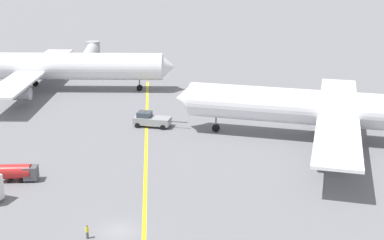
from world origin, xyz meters
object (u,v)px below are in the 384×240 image
object	(u,v)px
airliner_at_gate_left	(43,67)
gse_fuel_bowser_stubby	(20,172)
airliner_being_pushed	(327,109)
jet_bridge	(91,52)
ground_crew_ramp_agent_by_cones	(87,232)
pushback_tug	(151,120)

from	to	relation	value
airliner_at_gate_left	gse_fuel_bowser_stubby	size ratio (longest dim) A/B	11.44
airliner_being_pushed	jet_bridge	distance (m)	73.96
ground_crew_ramp_agent_by_cones	airliner_at_gate_left	bearing A→B (deg)	102.74
gse_fuel_bowser_stubby	airliner_at_gate_left	bearing A→B (deg)	95.17
airliner_being_pushed	gse_fuel_bowser_stubby	world-z (taller)	airliner_being_pushed
airliner_at_gate_left	gse_fuel_bowser_stubby	world-z (taller)	airliner_at_gate_left
jet_bridge	pushback_tug	bearing A→B (deg)	-74.01
pushback_tug	jet_bridge	size ratio (longest dim) A/B	0.52
gse_fuel_bowser_stubby	ground_crew_ramp_agent_by_cones	bearing A→B (deg)	-57.52
gse_fuel_bowser_stubby	jet_bridge	world-z (taller)	jet_bridge
pushback_tug	gse_fuel_bowser_stubby	distance (m)	28.43
airliner_being_pushed	pushback_tug	xyz separation A→B (m)	(-28.11, 10.22, -4.20)
airliner_at_gate_left	ground_crew_ramp_agent_by_cones	bearing A→B (deg)	-77.26
airliner_at_gate_left	jet_bridge	distance (m)	24.18
airliner_at_gate_left	jet_bridge	xyz separation A→B (m)	(8.36, 22.65, -1.27)
pushback_tug	jet_bridge	xyz separation A→B (m)	(-14.41, 50.27, 2.80)
airliner_at_gate_left	pushback_tug	size ratio (longest dim) A/B	5.94
ground_crew_ramp_agent_by_cones	jet_bridge	world-z (taller)	jet_bridge
pushback_tug	jet_bridge	distance (m)	52.37
gse_fuel_bowser_stubby	ground_crew_ramp_agent_by_cones	xyz separation A→B (m)	(10.39, -16.32, -0.50)
airliner_being_pushed	gse_fuel_bowser_stubby	distance (m)	48.00
airliner_at_gate_left	gse_fuel_bowser_stubby	distance (m)	49.74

